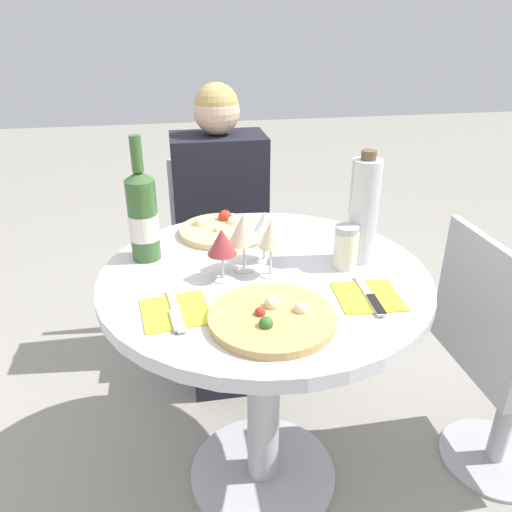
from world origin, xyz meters
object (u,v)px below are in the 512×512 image
Objects in this scene: chair_empty_side at (503,365)px; wine_bottle at (143,216)px; tall_carafe at (363,211)px; pizza_large at (272,317)px; seated_diner at (224,254)px; chair_behind_diner at (220,260)px; dining_table at (264,329)px.

wine_bottle is (-1.04, 0.22, 0.47)m from chair_empty_side.
wine_bottle is 1.11× the size of tall_carafe.
pizza_large is 0.93× the size of tall_carafe.
chair_empty_side is 0.68m from tall_carafe.
pizza_large is 0.83× the size of wine_bottle.
wine_bottle is at bearing 168.67° from tall_carafe.
pizza_large is 0.42m from tall_carafe.
wine_bottle is (-0.28, 0.38, 0.11)m from pizza_large.
wine_bottle is at bearing 62.08° from seated_diner.
tall_carafe is at bearing 112.07° from chair_behind_diner.
chair_empty_side is (0.73, -0.07, -0.17)m from dining_table.
tall_carafe reaches higher than chair_empty_side.
seated_diner is 1.06m from chair_empty_side.
wine_bottle is at bearing 67.56° from chair_behind_diner.
dining_table is at bearing 83.12° from pizza_large.
chair_empty_side is at bearing -5.76° from dining_table.
chair_behind_diner is 1.16m from chair_empty_side.
chair_behind_diner is 2.44× the size of wine_bottle.
dining_table is at bearing 92.82° from chair_behind_diner.
wine_bottle reaches higher than tall_carafe.
wine_bottle is at bearing 126.45° from pizza_large.
chair_empty_side is 1.16m from wine_bottle.
dining_table is 0.75m from chair_empty_side.
chair_behind_diner is 2.72× the size of tall_carafe.
chair_empty_side is at bearing -11.73° from wine_bottle.
seated_diner is at bearing 116.51° from tall_carafe.
seated_diner reaches higher than pizza_large.
chair_behind_diner is at bearing 92.82° from dining_table.
dining_table is at bearing -24.78° from wine_bottle.
seated_diner is 4.06× the size of pizza_large.
chair_behind_diner is 0.72× the size of seated_diner.
chair_behind_diner is at bearing 90.59° from pizza_large.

